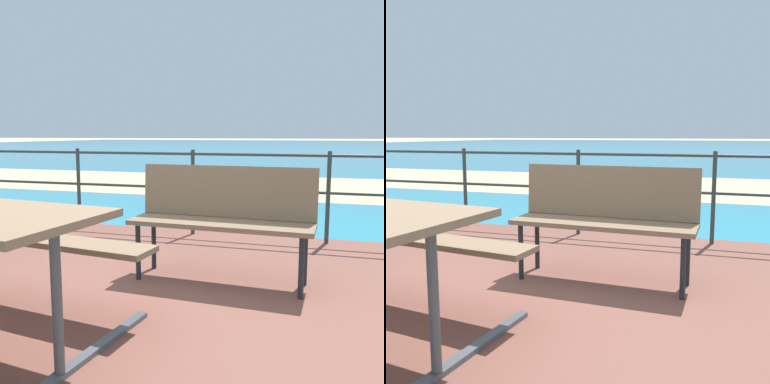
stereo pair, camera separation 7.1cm
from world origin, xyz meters
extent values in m
plane|color=tan|center=(0.00, 0.00, 0.00)|extent=(240.00, 240.00, 0.00)
cube|color=brown|center=(0.00, 0.00, 0.03)|extent=(6.40, 5.20, 0.06)
cube|color=teal|center=(0.00, 40.00, 0.01)|extent=(90.00, 90.00, 0.01)
cube|color=tan|center=(0.00, 7.85, 0.01)|extent=(54.05, 5.27, 0.01)
cube|color=#7A6047|center=(-0.37, 0.10, 0.52)|extent=(1.69, 0.47, 0.04)
cylinder|color=#4C5156|center=(0.25, -0.62, 0.43)|extent=(0.06, 0.06, 0.74)
cube|color=#4C5156|center=(0.25, -0.62, 0.07)|extent=(0.25, 1.53, 0.03)
cube|color=#7A6047|center=(0.67, 0.91, 0.52)|extent=(1.43, 0.46, 0.04)
cube|color=#7A6047|center=(0.68, 1.09, 0.75)|extent=(1.41, 0.12, 0.41)
cylinder|color=#1E2328|center=(0.04, 0.78, 0.29)|extent=(0.04, 0.04, 0.46)
cylinder|color=#1E2328|center=(0.05, 1.08, 0.29)|extent=(0.04, 0.04, 0.46)
cylinder|color=#1E2328|center=(1.29, 0.73, 0.29)|extent=(0.04, 0.04, 0.46)
cylinder|color=#1E2328|center=(1.30, 1.03, 0.29)|extent=(0.04, 0.04, 0.46)
cylinder|color=#2D3833|center=(-1.48, 2.41, 0.55)|extent=(0.04, 0.04, 0.97)
cylinder|color=#2D3833|center=(0.00, 2.41, 0.55)|extent=(0.04, 0.04, 0.97)
cylinder|color=#2D3833|center=(1.48, 2.41, 0.55)|extent=(0.04, 0.04, 0.97)
cylinder|color=#2D3833|center=(0.00, 2.41, 0.98)|extent=(5.90, 0.03, 0.03)
cylinder|color=#2D3833|center=(0.00, 2.41, 0.59)|extent=(5.90, 0.03, 0.03)
camera|label=1|loc=(1.39, -2.26, 1.20)|focal=40.35mm
camera|label=2|loc=(1.46, -2.24, 1.20)|focal=40.35mm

